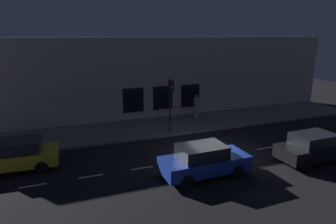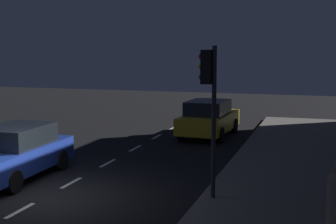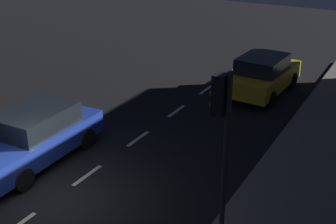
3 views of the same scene
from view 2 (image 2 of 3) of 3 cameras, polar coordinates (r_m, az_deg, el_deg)
ground_plane at (r=13.84m, az=-13.93°, el=-9.41°), size 60.00×60.00×0.00m
sidewalk at (r=11.97m, az=13.22°, el=-11.73°), size 4.50×32.00×0.15m
lane_centre_line at (r=13.04m, az=-16.23°, el=-10.54°), size 0.12×27.20×0.01m
traffic_light at (r=12.61m, az=4.63°, el=2.61°), size 0.46×0.32×3.81m
parked_car_0 at (r=22.27m, az=4.55°, el=-0.71°), size 2.08×4.18×1.58m
parked_car_2 at (r=15.90m, az=-16.77°, el=-4.36°), size 1.95×4.37×1.58m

